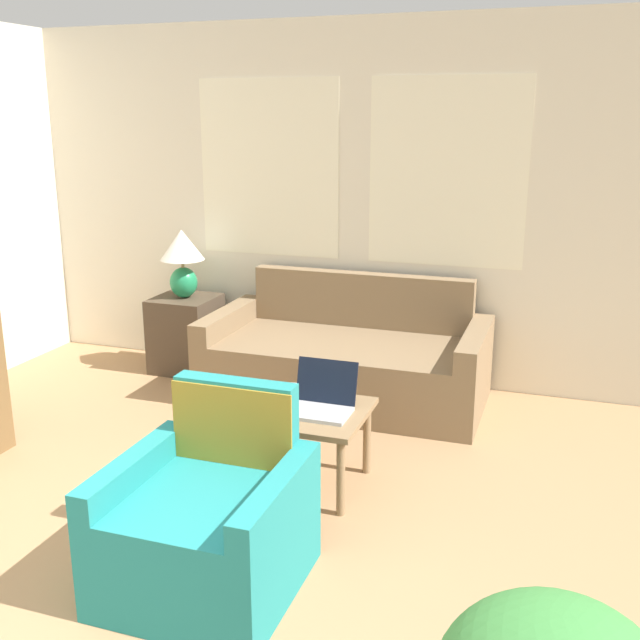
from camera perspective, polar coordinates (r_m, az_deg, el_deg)
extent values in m
cube|color=silver|center=(5.52, 3.49, 8.71)|extent=(6.35, 0.05, 2.60)
cube|color=white|center=(5.72, -3.94, 11.45)|extent=(1.10, 0.01, 1.30)
cube|color=white|center=(5.35, 9.65, 10.99)|extent=(1.10, 0.01, 1.30)
cube|color=#846B4C|center=(5.24, 1.88, -3.86)|extent=(1.64, 0.95, 0.43)
cube|color=#846B4C|center=(5.56, 3.16, -0.58)|extent=(1.64, 0.12, 0.83)
cube|color=#846B4C|center=(5.53, -6.97, -2.11)|extent=(0.14, 0.95, 0.58)
cube|color=#846B4C|center=(5.04, 11.63, -4.07)|extent=(0.14, 0.95, 0.58)
cube|color=teal|center=(3.30, -8.70, -16.27)|extent=(0.56, 0.76, 0.44)
cube|color=teal|center=(3.47, -6.28, -10.94)|extent=(0.56, 0.10, 0.82)
cube|color=teal|center=(3.42, -13.81, -14.20)|extent=(0.10, 0.76, 0.56)
cube|color=teal|center=(3.15, -3.19, -16.53)|extent=(0.10, 0.76, 0.56)
cube|color=#A87F28|center=(3.38, -6.73, -9.83)|extent=(0.57, 0.01, 0.59)
cube|color=#4C3D2D|center=(5.93, -10.16, -1.02)|extent=(0.46, 0.46, 0.58)
ellipsoid|color=#1E8451|center=(5.83, -10.35, 2.83)|extent=(0.21, 0.21, 0.23)
cylinder|color=tan|center=(5.80, -10.42, 4.26)|extent=(0.02, 0.02, 0.06)
cone|color=white|center=(5.77, -10.49, 5.66)|extent=(0.33, 0.33, 0.23)
cube|color=#8E704C|center=(4.02, -2.46, -6.84)|extent=(0.85, 0.59, 0.03)
cylinder|color=#8E704C|center=(4.06, -8.71, -10.21)|extent=(0.04, 0.04, 0.41)
cylinder|color=#8E704C|center=(3.79, 1.59, -11.92)|extent=(0.04, 0.04, 0.41)
cylinder|color=#8E704C|center=(4.45, -5.81, -7.69)|extent=(0.04, 0.04, 0.41)
cylinder|color=#8E704C|center=(4.22, 3.60, -9.01)|extent=(0.04, 0.04, 0.41)
cube|color=#B7B7BC|center=(3.92, -0.17, -7.07)|extent=(0.33, 0.23, 0.02)
cube|color=black|center=(4.00, 0.52, -4.68)|extent=(0.33, 0.07, 0.23)
cylinder|color=white|center=(3.99, -4.83, -6.13)|extent=(0.09, 0.09, 0.09)
ellipsoid|color=white|center=(4.15, -2.21, -5.41)|extent=(0.18, 0.18, 0.07)
cube|color=#3D7A4C|center=(4.22, -5.02, -5.32)|extent=(0.23, 0.20, 0.04)
cube|color=black|center=(4.08, -6.81, -6.24)|extent=(0.08, 0.16, 0.02)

